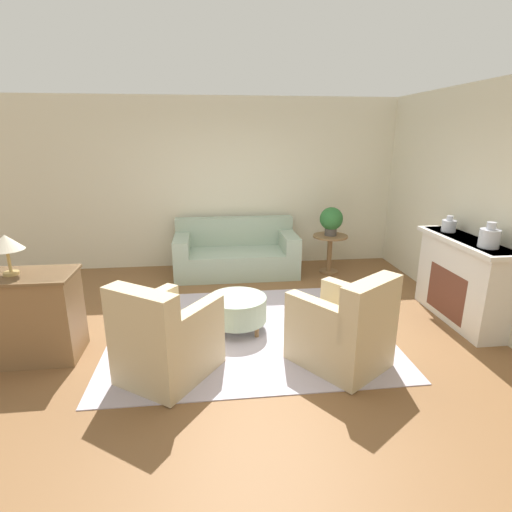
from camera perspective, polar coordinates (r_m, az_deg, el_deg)
The scene contains 15 objects.
ground_plane at distance 4.73m, azimuth -1.05°, elevation -10.74°, with size 16.00×16.00×0.00m, color brown.
wall_back at distance 6.89m, azimuth -3.34°, elevation 10.24°, with size 9.21×0.12×2.80m.
wall_right at distance 5.33m, azimuth 30.86°, elevation 5.96°, with size 0.12×9.53×2.80m.
rug at distance 4.73m, azimuth -1.05°, elevation -10.69°, with size 3.12×2.46×0.01m.
couch at distance 6.57m, azimuth -2.88°, elevation 0.24°, with size 1.96×0.92×0.87m.
armchair_left at distance 3.86m, azimuth -12.87°, elevation -11.75°, with size 1.05×1.09×0.95m.
armchair_right at distance 4.03m, azimuth 12.48°, elevation -10.40°, with size 1.05×1.09×0.95m.
ottoman_table at distance 4.65m, azimuth -2.68°, elevation -7.53°, with size 0.67×0.67×0.41m.
side_table at distance 6.65m, azimuth 10.49°, elevation 1.27°, with size 0.56×0.56×0.63m.
fireplace at distance 5.41m, azimuth 27.28°, elevation -2.84°, with size 0.44×1.46×1.03m.
dresser at distance 4.67m, azimuth -30.73°, elevation -7.33°, with size 1.15×0.57×0.90m.
vase_mantel_near at distance 5.55m, azimuth 25.85°, elevation 3.96°, with size 0.17×0.17×0.20m.
vase_mantel_far at distance 4.95m, azimuth 30.38°, elevation 2.29°, with size 0.21×0.21×0.28m.
potted_plant_on_side_table at distance 6.55m, azimuth 10.70°, elevation 5.10°, with size 0.37×0.37×0.46m.
table_lamp at distance 4.45m, azimuth -32.15°, elevation 1.49°, with size 0.32×0.32×0.40m.
Camera 1 is at (-0.40, -4.17, 2.19)m, focal length 28.00 mm.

